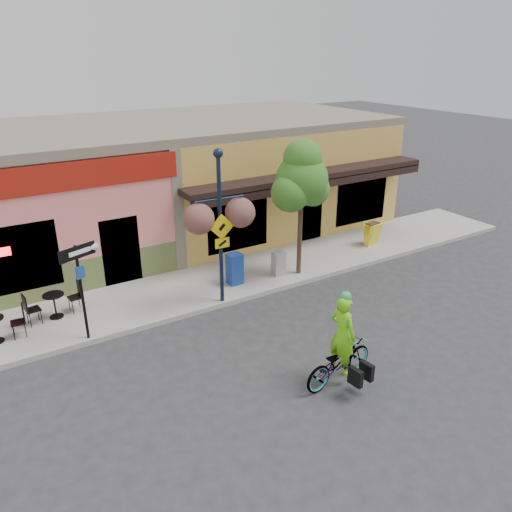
{
  "coord_description": "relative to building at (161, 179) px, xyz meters",
  "views": [
    {
      "loc": [
        -6.94,
        -11.09,
        7.1
      ],
      "look_at": [
        0.17,
        0.5,
        1.4
      ],
      "focal_mm": 35.0,
      "sensor_mm": 36.0,
      "label": 1
    }
  ],
  "objects": [
    {
      "name": "curb",
      "position": [
        0.0,
        -6.95,
        -2.17
      ],
      "size": [
        24.0,
        0.12,
        0.15
      ],
      "primitive_type": "cube",
      "color": "#A8A59E",
      "rests_on": "ground"
    },
    {
      "name": "sandwich_board",
      "position": [
        6.06,
        -5.96,
        -1.66
      ],
      "size": [
        0.57,
        0.45,
        0.89
      ],
      "primitive_type": null,
      "rotation": [
        0.0,
        0.0,
        0.12
      ],
      "color": "yellow",
      "rests_on": "sidewalk"
    },
    {
      "name": "sidewalk",
      "position": [
        0.0,
        -5.5,
        -2.17
      ],
      "size": [
        24.0,
        3.0,
        0.15
      ],
      "primitive_type": "cube",
      "color": "#9E9B93",
      "rests_on": "ground"
    },
    {
      "name": "one_way_sign",
      "position": [
        -4.84,
        -6.85,
        -0.82
      ],
      "size": [
        1.0,
        0.54,
        2.57
      ],
      "primitive_type": null,
      "rotation": [
        0.0,
        0.0,
        0.35
      ],
      "color": "black",
      "rests_on": "sidewalk"
    },
    {
      "name": "cyclist_rider",
      "position": [
        -0.32,
        -11.47,
        -1.29
      ],
      "size": [
        0.54,
        0.75,
        1.92
      ],
      "primitive_type": "imported",
      "rotation": [
        0.0,
        0.0,
        1.69
      ],
      "color": "#6CDB17",
      "rests_on": "ground"
    },
    {
      "name": "street_tree",
      "position": [
        2.19,
        -6.42,
        0.14
      ],
      "size": [
        2.32,
        2.32,
        4.48
      ],
      "primitive_type": null,
      "rotation": [
        0.0,
        0.0,
        0.43
      ],
      "color": "#3D7A26",
      "rests_on": "sidewalk"
    },
    {
      "name": "lamp_post",
      "position": [
        -0.91,
        -6.85,
        0.16
      ],
      "size": [
        1.48,
        0.68,
        4.52
      ],
      "primitive_type": null,
      "rotation": [
        0.0,
        0.0,
        -0.07
      ],
      "color": "#111E36",
      "rests_on": "sidewalk"
    },
    {
      "name": "newspaper_box_grey",
      "position": [
        1.53,
        -6.19,
        -1.7
      ],
      "size": [
        0.39,
        0.36,
        0.8
      ],
      "primitive_type": null,
      "rotation": [
        0.0,
        0.0,
        -0.05
      ],
      "color": "#9D9D9D",
      "rests_on": "sidewalk"
    },
    {
      "name": "cafe_set_right",
      "position": [
        -5.32,
        -5.3,
        -1.64
      ],
      "size": [
        1.61,
        0.95,
        0.92
      ],
      "primitive_type": null,
      "rotation": [
        0.0,
        0.0,
        0.13
      ],
      "color": "black",
      "rests_on": "sidewalk"
    },
    {
      "name": "ground",
      "position": [
        0.0,
        -7.5,
        -2.25
      ],
      "size": [
        90.0,
        90.0,
        0.0
      ],
      "primitive_type": "plane",
      "color": "#2D2D30",
      "rests_on": "ground"
    },
    {
      "name": "building",
      "position": [
        0.0,
        0.0,
        0.0
      ],
      "size": [
        18.2,
        8.2,
        4.5
      ],
      "primitive_type": null,
      "color": "#EE7976",
      "rests_on": "ground"
    },
    {
      "name": "newspaper_box_blue",
      "position": [
        -0.02,
        -6.01,
        -1.6
      ],
      "size": [
        0.46,
        0.42,
        1.0
      ],
      "primitive_type": null,
      "rotation": [
        0.0,
        0.0,
        0.03
      ],
      "color": "navy",
      "rests_on": "sidewalk"
    },
    {
      "name": "bicycle",
      "position": [
        -0.37,
        -11.47,
        -1.73
      ],
      "size": [
        2.05,
        0.92,
        1.04
      ],
      "primitive_type": "imported",
      "rotation": [
        0.0,
        0.0,
        1.69
      ],
      "color": "maroon",
      "rests_on": "ground"
    }
  ]
}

